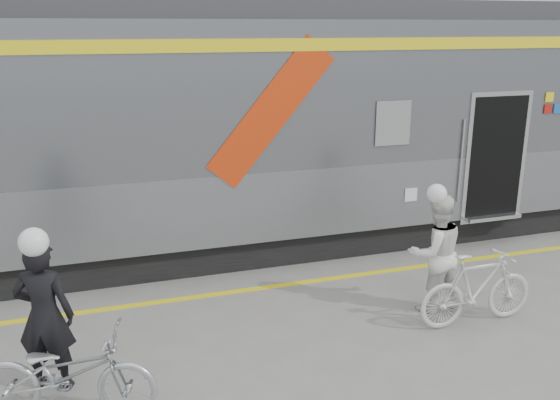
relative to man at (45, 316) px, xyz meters
name	(u,v)px	position (x,y,z in m)	size (l,w,h in m)	color
ground	(384,352)	(3.70, -0.46, -0.83)	(90.00, 90.00, 0.00)	slate
train	(342,122)	(4.94, 3.74, 1.22)	(24.00, 3.17, 4.10)	black
safety_strip	(318,280)	(3.70, 1.69, -0.83)	(24.00, 0.12, 0.01)	yellow
man	(45,316)	(0.00, 0.00, 0.00)	(0.61, 0.40, 1.67)	black
bicycle_left	(68,373)	(0.20, -0.55, -0.37)	(0.61, 1.75, 0.92)	#AFB3B7
woman	(435,253)	(4.85, 0.38, -0.03)	(0.78, 0.61, 1.61)	white
bicycle_right	(477,288)	(5.15, -0.17, -0.35)	(0.46, 1.62, 0.98)	beige
helmet_man	(33,226)	(0.00, 0.00, 0.98)	(0.29, 0.29, 0.29)	white
helmet_woman	(440,185)	(4.85, 0.38, 0.91)	(0.26, 0.26, 0.26)	white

